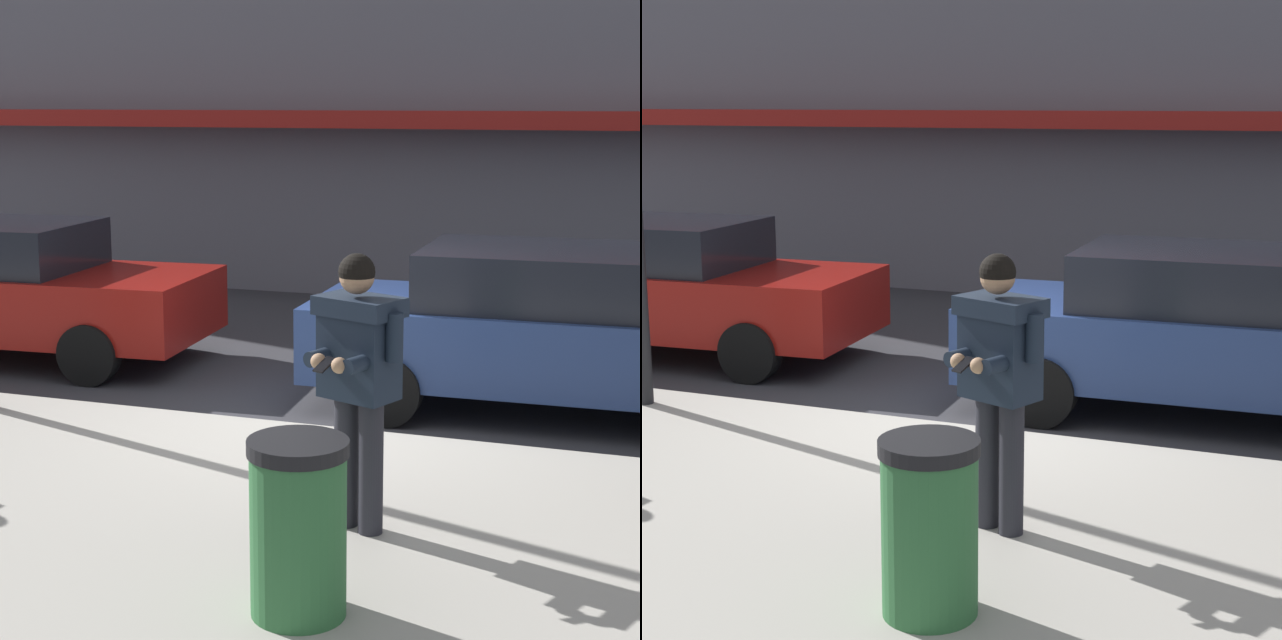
% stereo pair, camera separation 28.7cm
% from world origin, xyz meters
% --- Properties ---
extents(ground_plane, '(80.00, 80.00, 0.00)m').
position_xyz_m(ground_plane, '(0.00, 0.00, 0.00)').
color(ground_plane, '#333338').
extents(sidewalk, '(32.00, 5.30, 0.14)m').
position_xyz_m(sidewalk, '(1.00, -2.85, 0.07)').
color(sidewalk, '#A8A399').
rests_on(sidewalk, ground).
extents(curb_paint_line, '(28.00, 0.12, 0.01)m').
position_xyz_m(curb_paint_line, '(1.00, 0.05, 0.00)').
color(curb_paint_line, silver).
rests_on(curb_paint_line, ground).
extents(parked_sedan_near, '(4.60, 2.13, 1.54)m').
position_xyz_m(parked_sedan_near, '(-4.28, 1.56, 0.79)').
color(parked_sedan_near, maroon).
rests_on(parked_sedan_near, ground).
extents(parked_sedan_mid, '(4.56, 2.04, 1.54)m').
position_xyz_m(parked_sedan_mid, '(1.78, 1.32, 0.79)').
color(parked_sedan_mid, navy).
rests_on(parked_sedan_mid, ground).
extents(man_texting_on_phone, '(0.61, 0.65, 1.81)m').
position_xyz_m(man_texting_on_phone, '(0.98, -2.25, 1.25)').
color(man_texting_on_phone, '#23232B').
rests_on(man_texting_on_phone, sidewalk).
extents(trash_bin, '(0.55, 0.55, 0.98)m').
position_xyz_m(trash_bin, '(1.02, -3.47, 0.63)').
color(trash_bin, '#2D6638').
rests_on(trash_bin, sidewalk).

